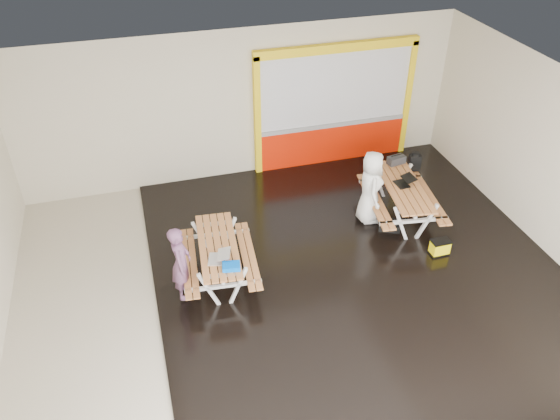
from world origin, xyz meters
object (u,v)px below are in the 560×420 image
object	(u,v)px
toolbox	(396,160)
dark_case	(390,225)
person_left	(181,263)
person_right	(370,187)
laptop_left	(218,257)
picnic_table_left	(219,253)
laptop_right	(404,182)
picnic_table_right	(402,193)
blue_pouch	(231,266)
backpack	(415,161)
fluke_bag	(440,247)

from	to	relation	value
toolbox	dark_case	distance (m)	1.57
person_left	person_right	world-z (taller)	person_right
laptop_left	person_right	bearing A→B (deg)	20.75
picnic_table_left	laptop_left	xyz separation A→B (m)	(-0.06, -0.40, 0.24)
person_left	dark_case	size ratio (longest dim) A/B	3.30
laptop_right	picnic_table_right	bearing A→B (deg)	-124.07
person_left	dark_case	distance (m)	4.49
person_left	laptop_left	bearing A→B (deg)	-81.97
picnic_table_left	person_right	world-z (taller)	person_right
laptop_right	blue_pouch	size ratio (longest dim) A/B	1.34
picnic_table_right	backpack	size ratio (longest dim) A/B	5.16
person_right	laptop_right	distance (m)	0.74
fluke_bag	picnic_table_left	bearing A→B (deg)	172.51
picnic_table_left	fluke_bag	bearing A→B (deg)	-7.49
blue_pouch	picnic_table_left	bearing A→B (deg)	98.43
backpack	laptop_left	bearing A→B (deg)	-156.22
picnic_table_left	fluke_bag	xyz separation A→B (m)	(4.23, -0.56, -0.39)
person_right	picnic_table_right	bearing A→B (deg)	-83.49
picnic_table_right	fluke_bag	bearing A→B (deg)	-82.51
toolbox	picnic_table_left	bearing A→B (deg)	-158.73
person_left	backpack	bearing A→B (deg)	-56.54
backpack	fluke_bag	xyz separation A→B (m)	(-0.55, -2.29, -0.56)
picnic_table_right	laptop_left	world-z (taller)	laptop_left
picnic_table_right	backpack	world-z (taller)	backpack
toolbox	laptop_left	bearing A→B (deg)	-154.53
laptop_right	picnic_table_left	bearing A→B (deg)	-168.12
fluke_bag	laptop_left	bearing A→B (deg)	177.95
toolbox	backpack	bearing A→B (deg)	7.40
person_left	laptop_left	size ratio (longest dim) A/B	3.13
picnic_table_right	person_right	xyz separation A→B (m)	(-0.72, 0.07, 0.23)
person_left	blue_pouch	xyz separation A→B (m)	(0.81, -0.34, 0.01)
picnic_table_left	laptop_right	xyz separation A→B (m)	(4.08, 0.86, 0.28)
toolbox	blue_pouch	bearing A→B (deg)	-150.62
person_left	blue_pouch	size ratio (longest dim) A/B	4.80
laptop_left	toolbox	world-z (taller)	toolbox
picnic_table_left	backpack	distance (m)	5.10
picnic_table_left	toolbox	world-z (taller)	toolbox
picnic_table_right	blue_pouch	bearing A→B (deg)	-159.16
person_right	toolbox	size ratio (longest dim) A/B	3.82
picnic_table_left	blue_pouch	size ratio (longest dim) A/B	6.83
picnic_table_left	dark_case	distance (m)	3.72
picnic_table_left	person_right	xyz separation A→B (m)	(3.34, 0.89, 0.27)
laptop_left	dark_case	xyz separation A→B (m)	(3.72, 0.87, -0.70)
laptop_left	blue_pouch	world-z (taller)	laptop_left
picnic_table_left	person_right	size ratio (longest dim) A/B	1.29
laptop_left	backpack	xyz separation A→B (m)	(4.85, 2.14, -0.07)
picnic_table_left	person_right	distance (m)	3.46
picnic_table_right	laptop_left	xyz separation A→B (m)	(-4.12, -1.22, 0.20)
picnic_table_left	toolbox	size ratio (longest dim) A/B	4.93
dark_case	person_left	bearing A→B (deg)	-169.44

